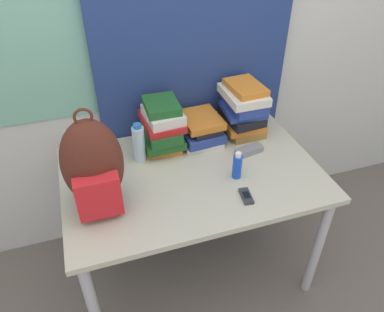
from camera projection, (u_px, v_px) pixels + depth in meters
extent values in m
cube|color=beige|center=(162.00, 39.00, 1.95)|extent=(6.00, 0.05, 2.50)
cube|color=#75B299|center=(59.00, 42.00, 1.77)|extent=(1.10, 0.01, 0.80)
cube|color=navy|center=(194.00, 39.00, 1.95)|extent=(1.08, 0.04, 2.50)
cube|color=#B7B299|center=(192.00, 174.00, 1.88)|extent=(1.27, 0.83, 0.03)
cylinder|color=#B2B2B7|center=(95.00, 312.00, 1.69)|extent=(0.05, 0.05, 0.71)
cylinder|color=#B2B2B7|center=(317.00, 248.00, 1.98)|extent=(0.05, 0.05, 0.71)
cylinder|color=#B2B2B7|center=(81.00, 205.00, 2.24)|extent=(0.05, 0.05, 0.71)
cylinder|color=#B2B2B7|center=(257.00, 167.00, 2.52)|extent=(0.05, 0.05, 0.71)
ellipsoid|color=#512319|center=(93.00, 164.00, 1.58)|extent=(0.26, 0.20, 0.43)
cube|color=red|center=(99.00, 197.00, 1.54)|extent=(0.18, 0.07, 0.19)
torus|color=#512319|center=(83.00, 117.00, 1.44)|extent=(0.08, 0.01, 0.08)
cube|color=orange|center=(162.00, 144.00, 2.04)|extent=(0.20, 0.23, 0.04)
cube|color=#1E5623|center=(160.00, 137.00, 2.02)|extent=(0.22, 0.28, 0.04)
cube|color=#1E5623|center=(161.00, 130.00, 1.98)|extent=(0.17, 0.27, 0.06)
cube|color=red|center=(162.00, 121.00, 1.97)|extent=(0.20, 0.27, 0.04)
cube|color=silver|center=(163.00, 115.00, 1.93)|extent=(0.19, 0.23, 0.05)
cube|color=#1E5623|center=(161.00, 105.00, 1.91)|extent=(0.17, 0.21, 0.04)
cube|color=silver|center=(199.00, 137.00, 2.10)|extent=(0.22, 0.27, 0.02)
cube|color=navy|center=(199.00, 132.00, 2.08)|extent=(0.23, 0.28, 0.05)
cube|color=black|center=(202.00, 126.00, 2.05)|extent=(0.16, 0.24, 0.03)
cube|color=orange|center=(201.00, 120.00, 2.04)|extent=(0.22, 0.25, 0.04)
cube|color=olive|center=(242.00, 128.00, 2.16)|extent=(0.19, 0.24, 0.04)
cube|color=orange|center=(241.00, 122.00, 2.14)|extent=(0.22, 0.24, 0.04)
cube|color=black|center=(242.00, 116.00, 2.10)|extent=(0.20, 0.26, 0.05)
cube|color=navy|center=(243.00, 110.00, 2.07)|extent=(0.23, 0.24, 0.03)
cube|color=navy|center=(244.00, 102.00, 2.06)|extent=(0.18, 0.28, 0.06)
cube|color=silver|center=(244.00, 95.00, 2.01)|extent=(0.20, 0.27, 0.05)
cube|color=orange|center=(245.00, 87.00, 2.00)|extent=(0.18, 0.24, 0.03)
cylinder|color=silver|center=(139.00, 144.00, 1.89)|extent=(0.06, 0.06, 0.20)
cylinder|color=#286BB7|center=(137.00, 126.00, 1.83)|extent=(0.04, 0.04, 0.02)
cylinder|color=white|center=(160.00, 136.00, 1.93)|extent=(0.08, 0.08, 0.22)
cylinder|color=black|center=(159.00, 116.00, 1.86)|extent=(0.05, 0.05, 0.02)
cylinder|color=blue|center=(237.00, 167.00, 1.81)|extent=(0.05, 0.05, 0.12)
cylinder|color=white|center=(238.00, 155.00, 1.76)|extent=(0.03, 0.03, 0.02)
cube|color=#2D2D33|center=(246.00, 196.00, 1.72)|extent=(0.06, 0.11, 0.02)
cube|color=black|center=(246.00, 195.00, 1.72)|extent=(0.04, 0.05, 0.00)
cube|color=gray|center=(249.00, 150.00, 1.99)|extent=(0.16, 0.08, 0.04)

